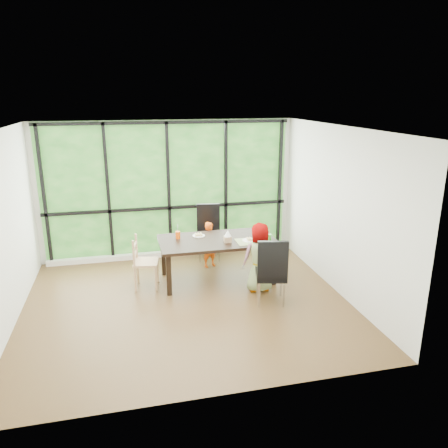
{
  "coord_description": "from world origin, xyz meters",
  "views": [
    {
      "loc": [
        -0.85,
        -6.15,
        3.17
      ],
      "look_at": [
        0.76,
        0.69,
        1.05
      ],
      "focal_mm": 34.76,
      "sensor_mm": 36.0,
      "label": 1
    }
  ],
  "objects_px": {
    "dining_table": "(217,260)",
    "child_older": "(260,257)",
    "orange_cup": "(178,235)",
    "chair_end_beech": "(146,262)",
    "chair_window_leather": "(209,233)",
    "white_mug": "(265,232)",
    "chair_interior_leather": "(271,270)",
    "child_toddler": "(210,244)",
    "green_cup": "(269,238)",
    "tissue_box": "(228,239)",
    "plate_far": "(199,236)",
    "plate_near": "(249,240)"
  },
  "relations": [
    {
      "from": "plate_near",
      "to": "tissue_box",
      "type": "relative_size",
      "value": 2.05
    },
    {
      "from": "child_toddler",
      "to": "chair_end_beech",
      "type": "bearing_deg",
      "value": -173.56
    },
    {
      "from": "chair_window_leather",
      "to": "plate_near",
      "type": "height_order",
      "value": "chair_window_leather"
    },
    {
      "from": "child_toddler",
      "to": "plate_far",
      "type": "relative_size",
      "value": 3.99
    },
    {
      "from": "dining_table",
      "to": "child_older",
      "type": "height_order",
      "value": "child_older"
    },
    {
      "from": "chair_interior_leather",
      "to": "green_cup",
      "type": "distance_m",
      "value": 0.79
    },
    {
      "from": "chair_window_leather",
      "to": "tissue_box",
      "type": "xyz_separation_m",
      "value": [
        0.09,
        -1.21,
        0.26
      ]
    },
    {
      "from": "chair_window_leather",
      "to": "tissue_box",
      "type": "height_order",
      "value": "chair_window_leather"
    },
    {
      "from": "tissue_box",
      "to": "dining_table",
      "type": "bearing_deg",
      "value": 128.62
    },
    {
      "from": "chair_window_leather",
      "to": "plate_near",
      "type": "distance_m",
      "value": 1.34
    },
    {
      "from": "green_cup",
      "to": "tissue_box",
      "type": "height_order",
      "value": "green_cup"
    },
    {
      "from": "chair_interior_leather",
      "to": "orange_cup",
      "type": "xyz_separation_m",
      "value": [
        -1.28,
        1.24,
        0.27
      ]
    },
    {
      "from": "chair_end_beech",
      "to": "child_older",
      "type": "distance_m",
      "value": 1.91
    },
    {
      "from": "chair_interior_leather",
      "to": "plate_near",
      "type": "distance_m",
      "value": 0.86
    },
    {
      "from": "dining_table",
      "to": "plate_near",
      "type": "relative_size",
      "value": 8.16
    },
    {
      "from": "plate_near",
      "to": "green_cup",
      "type": "distance_m",
      "value": 0.34
    },
    {
      "from": "dining_table",
      "to": "chair_end_beech",
      "type": "distance_m",
      "value": 1.24
    },
    {
      "from": "chair_end_beech",
      "to": "white_mug",
      "type": "height_order",
      "value": "chair_end_beech"
    },
    {
      "from": "plate_far",
      "to": "orange_cup",
      "type": "xyz_separation_m",
      "value": [
        -0.37,
        -0.05,
        0.06
      ]
    },
    {
      "from": "child_older",
      "to": "green_cup",
      "type": "bearing_deg",
      "value": -130.85
    },
    {
      "from": "child_older",
      "to": "orange_cup",
      "type": "relative_size",
      "value": 8.99
    },
    {
      "from": "child_toddler",
      "to": "green_cup",
      "type": "relative_size",
      "value": 6.62
    },
    {
      "from": "white_mug",
      "to": "green_cup",
      "type": "bearing_deg",
      "value": -97.55
    },
    {
      "from": "green_cup",
      "to": "tissue_box",
      "type": "relative_size",
      "value": 1.11
    },
    {
      "from": "chair_window_leather",
      "to": "orange_cup",
      "type": "height_order",
      "value": "chair_window_leather"
    },
    {
      "from": "chair_interior_leather",
      "to": "plate_near",
      "type": "bearing_deg",
      "value": -68.99
    },
    {
      "from": "chair_end_beech",
      "to": "green_cup",
      "type": "bearing_deg",
      "value": -88.87
    },
    {
      "from": "chair_interior_leather",
      "to": "child_older",
      "type": "height_order",
      "value": "child_older"
    },
    {
      "from": "chair_window_leather",
      "to": "white_mug",
      "type": "bearing_deg",
      "value": -40.62
    },
    {
      "from": "plate_far",
      "to": "dining_table",
      "type": "bearing_deg",
      "value": -41.3
    },
    {
      "from": "chair_end_beech",
      "to": "tissue_box",
      "type": "xyz_separation_m",
      "value": [
        1.38,
        -0.15,
        0.35
      ]
    },
    {
      "from": "chair_interior_leather",
      "to": "green_cup",
      "type": "height_order",
      "value": "chair_interior_leather"
    },
    {
      "from": "child_toddler",
      "to": "plate_far",
      "type": "xyz_separation_m",
      "value": [
        -0.28,
        -0.39,
        0.32
      ]
    },
    {
      "from": "child_toddler",
      "to": "white_mug",
      "type": "xyz_separation_m",
      "value": [
        0.89,
        -0.56,
        0.36
      ]
    },
    {
      "from": "child_older",
      "to": "plate_near",
      "type": "distance_m",
      "value": 0.43
    },
    {
      "from": "chair_window_leather",
      "to": "chair_end_beech",
      "type": "distance_m",
      "value": 1.68
    },
    {
      "from": "child_older",
      "to": "tissue_box",
      "type": "bearing_deg",
      "value": -41.12
    },
    {
      "from": "white_mug",
      "to": "tissue_box",
      "type": "distance_m",
      "value": 0.79
    },
    {
      "from": "chair_end_beech",
      "to": "child_toddler",
      "type": "bearing_deg",
      "value": -52.51
    },
    {
      "from": "chair_end_beech",
      "to": "child_older",
      "type": "xyz_separation_m",
      "value": [
        1.82,
        -0.56,
        0.13
      ]
    },
    {
      "from": "chair_end_beech",
      "to": "chair_interior_leather",
      "type": "bearing_deg",
      "value": -109.23
    },
    {
      "from": "plate_near",
      "to": "orange_cup",
      "type": "distance_m",
      "value": 1.25
    },
    {
      "from": "chair_interior_leather",
      "to": "chair_end_beech",
      "type": "relative_size",
      "value": 1.2
    },
    {
      "from": "dining_table",
      "to": "child_older",
      "type": "xyz_separation_m",
      "value": [
        0.59,
        -0.59,
        0.21
      ]
    },
    {
      "from": "orange_cup",
      "to": "tissue_box",
      "type": "xyz_separation_m",
      "value": [
        0.8,
        -0.38,
        -0.01
      ]
    },
    {
      "from": "child_older",
      "to": "orange_cup",
      "type": "xyz_separation_m",
      "value": [
        -1.24,
        0.79,
        0.23
      ]
    },
    {
      "from": "chair_window_leather",
      "to": "green_cup",
      "type": "bearing_deg",
      "value": -51.66
    },
    {
      "from": "chair_end_beech",
      "to": "green_cup",
      "type": "distance_m",
      "value": 2.12
    },
    {
      "from": "chair_window_leather",
      "to": "child_toddler",
      "type": "distance_m",
      "value": 0.41
    },
    {
      "from": "chair_end_beech",
      "to": "tissue_box",
      "type": "relative_size",
      "value": 7.53
    }
  ]
}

